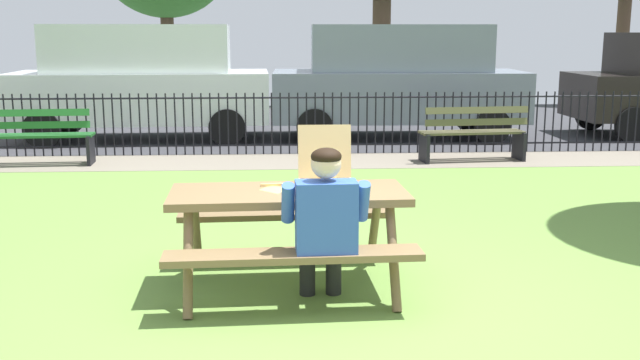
# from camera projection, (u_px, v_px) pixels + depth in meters

# --- Properties ---
(ground) EXTENTS (28.00, 11.01, 0.02)m
(ground) POSITION_uv_depth(u_px,v_px,m) (338.00, 253.00, 6.69)
(ground) COLOR olive
(cobblestone_walkway) EXTENTS (28.00, 1.40, 0.01)m
(cobblestone_walkway) POSITION_uv_depth(u_px,v_px,m) (313.00, 161.00, 11.40)
(cobblestone_walkway) COLOR gray
(street_asphalt) EXTENTS (28.00, 8.00, 0.01)m
(street_asphalt) POSITION_uv_depth(u_px,v_px,m) (303.00, 124.00, 16.00)
(street_asphalt) COLOR #38383D
(picnic_table_foreground) EXTENTS (1.86, 1.55, 0.79)m
(picnic_table_foreground) POSITION_uv_depth(u_px,v_px,m) (289.00, 213.00, 5.67)
(picnic_table_foreground) COLOR olive
(picnic_table_foreground) RESTS_ON ground
(pizza_box_open) EXTENTS (0.43, 0.47, 0.47)m
(pizza_box_open) POSITION_uv_depth(u_px,v_px,m) (326.00, 177.00, 5.73)
(pizza_box_open) COLOR tan
(pizza_box_open) RESTS_ON picnic_table_foreground
(pizza_slice_on_table) EXTENTS (0.21, 0.28, 0.02)m
(pizza_slice_on_table) POSITION_uv_depth(u_px,v_px,m) (274.00, 188.00, 5.71)
(pizza_slice_on_table) COLOR #E8CB68
(pizza_slice_on_table) RESTS_ON picnic_table_foreground
(adult_at_table) EXTENTS (0.62, 0.60, 1.19)m
(adult_at_table) POSITION_uv_depth(u_px,v_px,m) (325.00, 221.00, 5.19)
(adult_at_table) COLOR black
(adult_at_table) RESTS_ON ground
(iron_fence_streetside) EXTENTS (23.32, 0.03, 1.00)m
(iron_fence_streetside) POSITION_uv_depth(u_px,v_px,m) (311.00, 123.00, 11.98)
(iron_fence_streetside) COLOR black
(iron_fence_streetside) RESTS_ON ground
(park_bench_left) EXTENTS (1.62, 0.55, 0.85)m
(park_bench_left) POSITION_uv_depth(u_px,v_px,m) (37.00, 138.00, 10.96)
(park_bench_left) COLOR #206127
(park_bench_left) RESTS_ON ground
(park_bench_center) EXTENTS (1.63, 0.61, 0.85)m
(park_bench_center) POSITION_uv_depth(u_px,v_px,m) (473.00, 134.00, 11.31)
(park_bench_center) COLOR brown
(park_bench_center) RESTS_ON ground
(parked_car_center) EXTENTS (4.66, 2.08, 2.08)m
(parked_car_center) POSITION_uv_depth(u_px,v_px,m) (141.00, 80.00, 13.48)
(parked_car_center) COLOR white
(parked_car_center) RESTS_ON ground
(parked_car_right) EXTENTS (4.65, 2.06, 2.08)m
(parked_car_right) POSITION_uv_depth(u_px,v_px,m) (398.00, 79.00, 13.73)
(parked_car_right) COLOR slate
(parked_car_right) RESTS_ON ground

